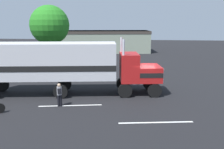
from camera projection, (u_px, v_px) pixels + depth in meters
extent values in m
plane|color=black|center=(139.00, 94.00, 20.35)|extent=(120.00, 120.00, 0.00)
cube|color=silver|center=(70.00, 106.00, 17.47)|extent=(4.35, 0.99, 0.01)
cube|color=silver|center=(156.00, 122.00, 14.55)|extent=(4.37, 0.87, 0.01)
cube|color=#B21919|center=(149.00, 73.00, 20.12)|extent=(2.16, 2.74, 1.20)
cube|color=#B21919|center=(129.00, 67.00, 19.96)|extent=(1.76, 2.68, 2.20)
cube|color=silver|center=(160.00, 73.00, 20.16)|extent=(0.40, 2.09, 1.08)
cube|color=black|center=(149.00, 72.00, 20.11)|extent=(2.16, 2.78, 0.36)
cylinder|color=silver|center=(121.00, 58.00, 20.89)|extent=(0.18, 0.18, 3.40)
cylinder|color=silver|center=(123.00, 62.00, 18.74)|extent=(0.18, 0.18, 3.40)
cube|color=silver|center=(49.00, 61.00, 19.60)|extent=(10.77, 4.16, 2.80)
cube|color=black|center=(49.00, 66.00, 19.69)|extent=(10.78, 4.20, 0.44)
cylinder|color=silver|center=(132.00, 79.00, 21.51)|extent=(1.38, 0.83, 0.64)
cylinder|color=black|center=(149.00, 83.00, 21.45)|extent=(1.13, 0.46, 1.10)
cylinder|color=black|center=(155.00, 90.00, 19.30)|extent=(1.13, 0.46, 1.10)
cylinder|color=black|center=(123.00, 84.00, 21.36)|extent=(1.13, 0.46, 1.10)
cylinder|color=black|center=(125.00, 91.00, 19.21)|extent=(1.13, 0.46, 1.10)
cylinder|color=black|center=(65.00, 84.00, 21.18)|extent=(1.13, 0.46, 1.10)
cylinder|color=black|center=(61.00, 91.00, 19.03)|extent=(1.13, 0.46, 1.10)
cylinder|color=black|center=(2.00, 85.00, 20.98)|extent=(1.13, 0.46, 1.10)
cylinder|color=black|center=(59.00, 101.00, 17.28)|extent=(0.18, 0.18, 0.82)
cylinder|color=black|center=(61.00, 100.00, 17.31)|extent=(0.18, 0.18, 0.82)
cylinder|color=gray|center=(59.00, 91.00, 17.15)|extent=(0.34, 0.34, 0.58)
sphere|color=tan|center=(59.00, 85.00, 17.06)|extent=(0.23, 0.23, 0.23)
cube|color=black|center=(59.00, 91.00, 16.95)|extent=(0.30, 0.25, 0.36)
cylinder|color=black|center=(0.00, 108.00, 15.98)|extent=(0.65, 0.35, 0.66)
cylinder|color=brown|center=(51.00, 52.00, 33.22)|extent=(0.44, 0.44, 3.52)
sphere|color=#277F21|center=(50.00, 25.00, 32.47)|extent=(5.12, 5.12, 5.12)
cube|color=gray|center=(104.00, 41.00, 47.34)|extent=(17.71, 8.50, 4.04)
cube|color=#3F3833|center=(104.00, 32.00, 46.96)|extent=(17.83, 8.61, 0.50)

